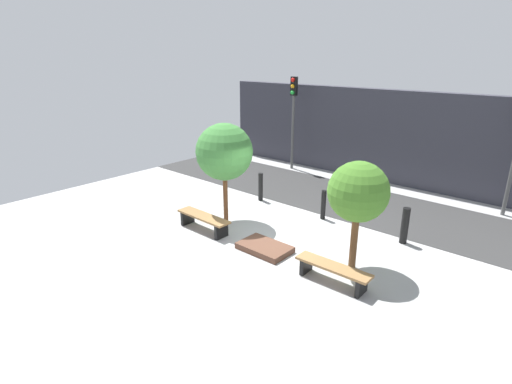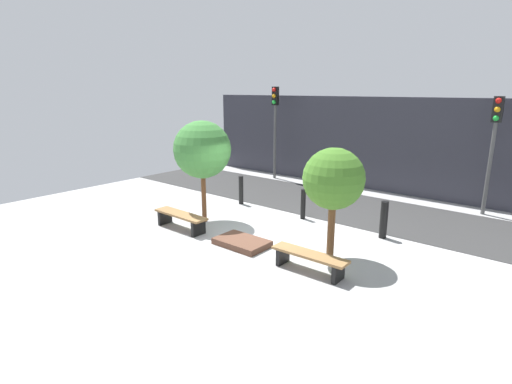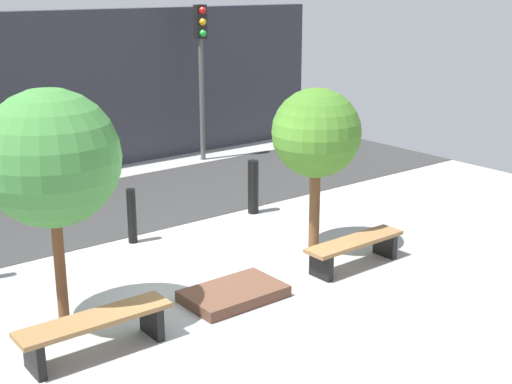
# 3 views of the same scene
# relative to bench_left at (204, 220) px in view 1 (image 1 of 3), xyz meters

# --- Properties ---
(ground_plane) EXTENTS (18.00, 18.00, 0.00)m
(ground_plane) POSITION_rel_bench_left_xyz_m (2.16, 0.57, -0.34)
(ground_plane) COLOR #9F9F9F
(road_strip) EXTENTS (18.00, 3.55, 0.01)m
(road_strip) POSITION_rel_bench_left_xyz_m (2.16, 5.08, -0.34)
(road_strip) COLOR #313131
(road_strip) RESTS_ON ground
(building_facade) EXTENTS (16.20, 0.50, 3.63)m
(building_facade) POSITION_rel_bench_left_xyz_m (2.16, 8.16, 1.47)
(building_facade) COLOR #33333D
(building_facade) RESTS_ON ground
(bench_left) EXTENTS (1.86, 0.48, 0.47)m
(bench_left) POSITION_rel_bench_left_xyz_m (0.00, 0.00, 0.00)
(bench_left) COLOR black
(bench_left) RESTS_ON ground
(bench_right) EXTENTS (1.78, 0.45, 0.44)m
(bench_right) POSITION_rel_bench_left_xyz_m (4.33, -0.00, -0.02)
(bench_right) COLOR black
(bench_right) RESTS_ON ground
(planter_bed) EXTENTS (1.37, 0.86, 0.16)m
(planter_bed) POSITION_rel_bench_left_xyz_m (2.16, 0.20, -0.26)
(planter_bed) COLOR brown
(planter_bed) RESTS_ON ground
(tree_behind_left_bench) EXTENTS (1.69, 1.69, 3.05)m
(tree_behind_left_bench) POSITION_rel_bench_left_xyz_m (0.00, 0.92, 1.85)
(tree_behind_left_bench) COLOR brown
(tree_behind_left_bench) RESTS_ON ground
(tree_behind_right_bench) EXTENTS (1.42, 1.42, 2.66)m
(tree_behind_right_bench) POSITION_rel_bench_left_xyz_m (4.33, 0.92, 1.59)
(tree_behind_right_bench) COLOR brown
(tree_behind_right_bench) RESTS_ON ground
(bollard_far_left) EXTENTS (0.16, 0.16, 0.99)m
(bollard_far_left) POSITION_rel_bench_left_xyz_m (-0.41, 3.05, 0.15)
(bollard_far_left) COLOR black
(bollard_far_left) RESTS_ON ground
(bollard_left) EXTENTS (0.15, 0.15, 0.94)m
(bollard_left) POSITION_rel_bench_left_xyz_m (2.16, 3.05, 0.13)
(bollard_left) COLOR black
(bollard_left) RESTS_ON ground
(bollard_center) EXTENTS (0.20, 0.20, 1.02)m
(bollard_center) POSITION_rel_bench_left_xyz_m (4.74, 3.05, 0.17)
(bollard_center) COLOR black
(bollard_center) RESTS_ON ground
(traffic_light_west) EXTENTS (0.28, 0.27, 4.01)m
(traffic_light_west) POSITION_rel_bench_left_xyz_m (-2.05, 7.14, 2.41)
(traffic_light_west) COLOR #4F4F4F
(traffic_light_west) RESTS_ON ground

